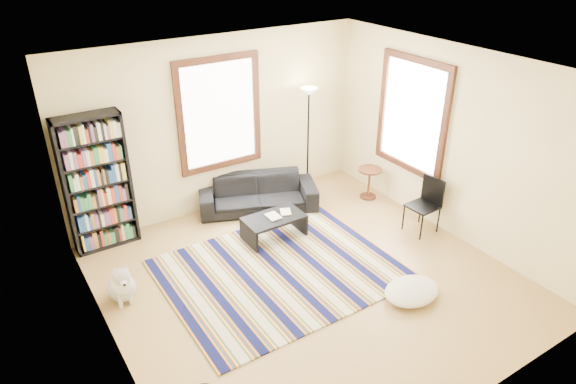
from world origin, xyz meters
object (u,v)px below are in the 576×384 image
sofa (258,193)px  floor_lamp (308,141)px  folding_chair (423,206)px  floor_cushion (412,291)px  coffee_table (274,227)px  side_table (369,183)px  dog (120,280)px  bookshelf (97,183)px

sofa → floor_lamp: floor_lamp is taller
floor_lamp → folding_chair: floor_lamp is taller
floor_lamp → floor_cushion: bearing=-100.3°
coffee_table → floor_cushion: bearing=-71.0°
coffee_table → side_table: size_ratio=1.67×
sofa → side_table: (1.79, -0.70, -0.01)m
sofa → folding_chair: size_ratio=2.23×
sofa → folding_chair: folding_chair is taller
folding_chair → dog: bearing=165.9°
floor_lamp → folding_chair: bearing=-71.7°
sofa → coffee_table: (-0.25, -0.92, -0.10)m
bookshelf → side_table: (4.20, -0.97, -0.73)m
side_table → coffee_table: bearing=-173.9°
folding_chair → floor_lamp: bearing=105.6°
folding_chair → dog: 4.43m
sofa → folding_chair: bearing=-26.1°
side_table → folding_chair: 1.28m
floor_cushion → floor_lamp: bearing=79.7°
dog → folding_chair: bearing=-7.1°
sofa → folding_chair: 2.63m
sofa → floor_cushion: size_ratio=2.51×
bookshelf → dog: bookshelf is taller
bookshelf → side_table: bearing=-13.0°
side_table → folding_chair: bearing=-92.3°
bookshelf → floor_lamp: size_ratio=1.08×
coffee_table → side_table: 2.06m
coffee_table → bookshelf: bearing=151.2°
coffee_table → folding_chair: folding_chair is taller
bookshelf → coffee_table: bearing=-28.8°
bookshelf → floor_lamp: (3.47, -0.17, -0.07)m
sofa → side_table: 1.93m
coffee_table → folding_chair: 2.27m
bookshelf → sofa: bearing=-6.4°
coffee_table → dog: dog is taller
bookshelf → folding_chair: (4.15, -2.24, -0.57)m
floor_cushion → dog: (-3.09, 1.96, 0.18)m
dog → floor_lamp: bearing=22.3°
floor_cushion → folding_chair: size_ratio=0.89×
floor_cushion → floor_lamp: (0.57, 3.16, 0.83)m
side_table → sofa: bearing=158.7°
floor_lamp → dog: (-3.66, -1.19, -0.65)m
folding_chair → dog: size_ratio=1.55×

